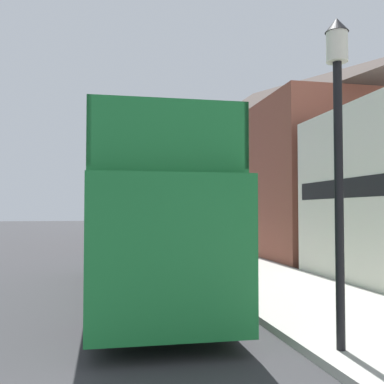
# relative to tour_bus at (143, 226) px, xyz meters

# --- Properties ---
(ground_plane) EXTENTS (144.00, 144.00, 0.00)m
(ground_plane) POSITION_rel_tour_bus_xyz_m (-2.97, 12.41, -1.77)
(ground_plane) COLOR #333335
(sidewalk) EXTENTS (3.78, 108.00, 0.14)m
(sidewalk) POSITION_rel_tour_bus_xyz_m (3.81, 9.41, -1.70)
(sidewalk) COLOR #ADAAA3
(sidewalk) RESTS_ON ground_plane
(brick_terrace_rear) EXTENTS (6.00, 25.19, 9.84)m
(brick_terrace_rear) POSITION_rel_tour_bus_xyz_m (8.70, 16.20, 3.15)
(brick_terrace_rear) COLOR brown
(brick_terrace_rear) RESTS_ON ground_plane
(tour_bus) EXTENTS (2.61, 10.25, 3.88)m
(tour_bus) POSITION_rel_tour_bus_xyz_m (0.00, 0.00, 0.00)
(tour_bus) COLOR #1E7A38
(tour_bus) RESTS_ON ground_plane
(parked_car_ahead_of_bus) EXTENTS (2.10, 4.68, 1.55)m
(parked_car_ahead_of_bus) POSITION_rel_tour_bus_xyz_m (0.74, 8.05, -1.03)
(parked_car_ahead_of_bus) COLOR navy
(parked_car_ahead_of_bus) RESTS_ON ground_plane
(lamp_post_nearest) EXTENTS (0.35, 0.35, 4.92)m
(lamp_post_nearest) POSITION_rel_tour_bus_xyz_m (2.37, -5.44, 1.75)
(lamp_post_nearest) COLOR black
(lamp_post_nearest) RESTS_ON sidewalk
(lamp_post_second) EXTENTS (0.35, 0.35, 5.21)m
(lamp_post_second) POSITION_rel_tour_bus_xyz_m (2.50, 3.77, 1.92)
(lamp_post_second) COLOR black
(lamp_post_second) RESTS_ON sidewalk
(lamp_post_third) EXTENTS (0.35, 0.35, 4.98)m
(lamp_post_third) POSITION_rel_tour_bus_xyz_m (2.27, 12.97, 1.78)
(lamp_post_third) COLOR black
(lamp_post_third) RESTS_ON sidewalk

